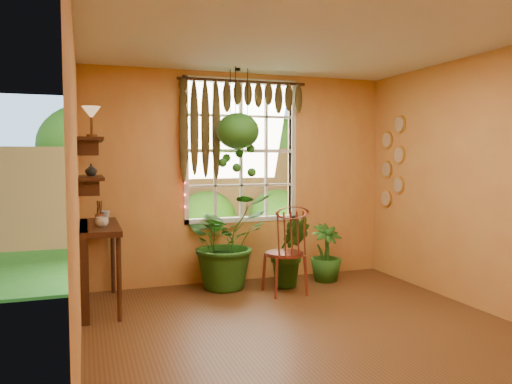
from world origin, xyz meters
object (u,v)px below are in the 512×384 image
counter_ledge (89,257)px  hanging_basket (238,135)px  potted_plant_mid (290,251)px  potted_plant_left (226,241)px  windsor_chair (286,265)px

counter_ledge → hanging_basket: bearing=10.3°
counter_ledge → potted_plant_mid: size_ratio=1.35×
counter_ledge → potted_plant_left: bearing=11.9°
windsor_chair → potted_plant_left: bearing=138.1°
windsor_chair → hanging_basket: 1.68m
counter_ledge → hanging_basket: 2.24m
windsor_chair → hanging_basket: size_ratio=0.90×
counter_ledge → hanging_basket: hanging_basket is taller
windsor_chair → hanging_basket: bearing=130.8°
windsor_chair → potted_plant_left: 0.81m
potted_plant_left → hanging_basket: size_ratio=0.87×
counter_ledge → potted_plant_left: (1.61, 0.34, 0.04)m
windsor_chair → potted_plant_mid: size_ratio=1.35×
potted_plant_mid → hanging_basket: (-0.62, 0.20, 1.45)m
hanging_basket → potted_plant_mid: bearing=-18.1°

